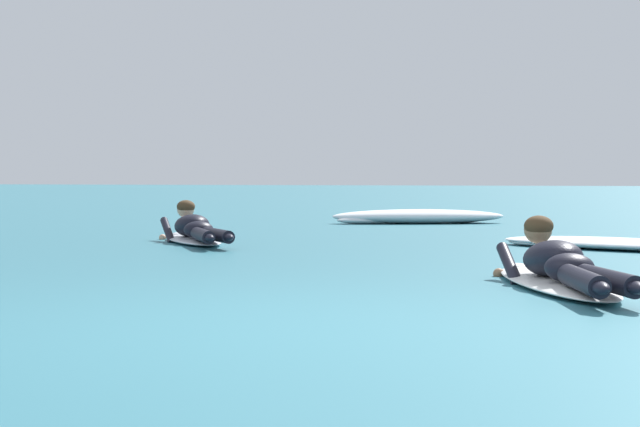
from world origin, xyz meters
name	(u,v)px	position (x,y,z in m)	size (l,w,h in m)	color
ground_plane	(491,229)	(0.00, 10.00, 0.00)	(120.00, 120.00, 0.00)	#2D6B7A
surfer_near	(558,269)	(1.18, 2.16, 0.13)	(1.24, 2.62, 0.53)	white
surfer_far	(195,231)	(-3.02, 5.99, 0.14)	(1.66, 2.24, 0.54)	silver
whitewater_mid_left	(419,217)	(-1.30, 11.52, 0.11)	(2.91, 1.64, 0.23)	white
whitewater_back	(618,244)	(1.69, 6.28, 0.06)	(2.78, 1.90, 0.12)	white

